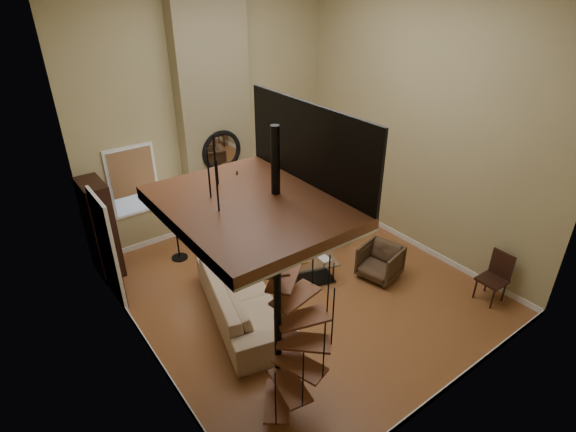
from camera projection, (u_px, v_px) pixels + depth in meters
ground at (300, 287)px, 8.80m from camera, size 6.00×6.50×0.01m
back_wall at (210, 111)px, 9.78m from camera, size 6.00×0.02×5.50m
front_wall at (476, 235)px, 5.19m from camera, size 6.00×0.02×5.50m
left_wall at (123, 202)px, 5.92m from camera, size 0.02×6.50×5.50m
right_wall at (419, 122)px, 9.05m from camera, size 0.02×6.50×5.50m
baseboard_back at (219, 219)px, 11.06m from camera, size 6.00×0.02×0.12m
baseboard_front at (438, 394)px, 6.49m from camera, size 6.00×0.02×0.12m
baseboard_left at (153, 352)px, 7.21m from camera, size 0.02×6.50×0.12m
baseboard_right at (403, 237)px, 10.33m from camera, size 0.02×6.50×0.12m
chimney_breast at (214, 113)px, 9.64m from camera, size 1.60×0.38×5.50m
hearth at (233, 232)px, 10.60m from camera, size 1.50×0.60×0.04m
firebox at (226, 208)px, 10.56m from camera, size 0.95×0.02×0.72m
mantel at (226, 185)px, 10.21m from camera, size 1.70×0.18×0.06m
mirror_frame at (222, 151)px, 9.87m from camera, size 0.94×0.10×0.94m
mirror_disc at (222, 151)px, 9.88m from camera, size 0.80×0.01×0.80m
vase_left at (202, 185)px, 9.88m from camera, size 0.24×0.24×0.25m
vase_right at (247, 173)px, 10.49m from camera, size 0.20×0.20×0.21m
window_back at (133, 180)px, 9.30m from camera, size 1.02×0.06×1.52m
window_right at (347, 148)px, 10.99m from camera, size 0.06×1.02×1.52m
entry_door at (108, 250)px, 8.02m from camera, size 0.10×1.05×2.16m
loft at (258, 199)px, 4.91m from camera, size 1.70×2.20×1.09m
spiral_stair at (278, 295)px, 5.75m from camera, size 1.47×1.47×4.06m
hutch at (101, 229)px, 8.87m from camera, size 0.43×0.92×2.05m
sofa at (242, 297)px, 7.89m from camera, size 1.70×2.89×0.79m
armchair_near at (328, 225)px, 10.21m from camera, size 1.01×1.00×0.79m
armchair_far at (382, 260)px, 8.98m from camera, size 0.90×0.89×0.68m
coffee_table at (305, 269)px, 8.83m from camera, size 1.39×0.97×0.46m
bowl at (303, 259)px, 8.76m from camera, size 0.37×0.37×0.09m
book at (323, 259)px, 8.82m from camera, size 0.21×0.27×0.03m
floor_lamp at (172, 199)px, 9.01m from camera, size 0.38×0.38×1.70m
accent_lamp at (283, 202)px, 11.45m from camera, size 0.15×0.15×0.54m
side_chair at (496, 275)px, 8.26m from camera, size 0.46×0.46×0.97m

